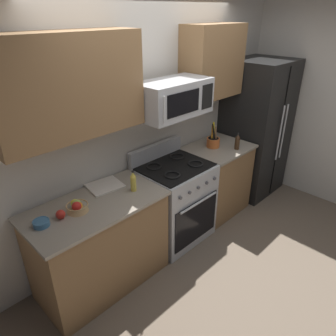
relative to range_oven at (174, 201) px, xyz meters
The scene contains 17 objects.
ground_plane 0.86m from the range_oven, 90.00° to the right, with size 16.00×16.00×0.00m, color #6B5B4C.
wall_back 0.92m from the range_oven, 90.00° to the left, with size 8.00×0.10×2.60m, color beige.
counter_left 1.01m from the range_oven, behind, with size 1.24×0.65×0.91m.
range_oven is the anchor object (origin of this frame).
counter_right 0.79m from the range_oven, ahead, with size 0.80×0.65×0.91m.
refrigerator 1.68m from the range_oven, ahead, with size 0.82×0.76×1.87m.
wall_right 2.39m from the range_oven, 18.70° to the right, with size 0.10×8.00×2.60m, color beige.
microwave 1.18m from the range_oven, 90.02° to the left, with size 0.78×0.44×0.34m.
upper_cabinets_left 1.76m from the range_oven, behind, with size 1.23×0.34×0.79m.
upper_cabinets_right 1.64m from the range_oven, 12.39° to the left, with size 0.79×0.34×0.79m.
utensil_crock 0.90m from the range_oven, ahead, with size 0.16×0.16×0.32m.
fruit_basket 1.27m from the range_oven, behind, with size 0.19×0.19×0.10m.
apple_loose 1.41m from the range_oven, behind, with size 0.08×0.08×0.08m, color red.
cutting_board 0.91m from the range_oven, 166.16° to the left, with size 0.31×0.27×0.02m, color silver.
bottle_soy 1.05m from the range_oven, 12.87° to the right, with size 0.06×0.06×0.21m.
bottle_oil 0.82m from the range_oven, behind, with size 0.05×0.05×0.21m.
prep_bowl 1.55m from the range_oven, behind, with size 0.13×0.13×0.05m.
Camera 1 is at (-2.20, -1.36, 2.43)m, focal length 33.57 mm.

